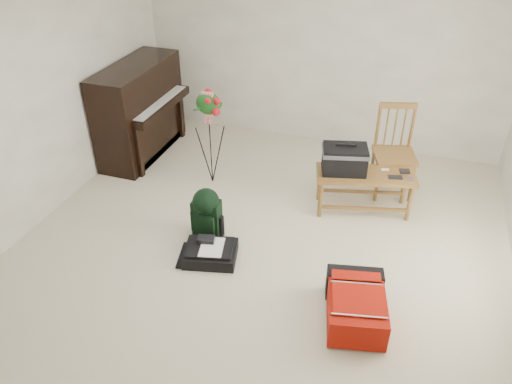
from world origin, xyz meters
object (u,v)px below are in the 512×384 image
(black_duffel, at_px, (211,252))
(green_backpack, at_px, (206,211))
(piano, at_px, (141,112))
(dining_chair, at_px, (395,152))
(bench, at_px, (352,162))
(flower_stand, at_px, (210,139))
(red_suitcase, at_px, (357,302))

(black_duffel, xyz_separation_m, green_backpack, (-0.18, 0.35, 0.24))
(piano, relative_size, dining_chair, 1.38)
(bench, relative_size, flower_stand, 0.95)
(piano, relative_size, black_duffel, 2.48)
(red_suitcase, bearing_deg, green_backpack, 147.11)
(bench, distance_m, green_backpack, 1.71)
(bench, xyz_separation_m, flower_stand, (-1.72, 0.01, 0.01))
(flower_stand, bearing_deg, black_duffel, -63.62)
(dining_chair, relative_size, green_backpack, 1.87)
(piano, bearing_deg, green_backpack, -43.12)
(piano, bearing_deg, red_suitcase, -32.94)
(green_backpack, bearing_deg, black_duffel, -65.23)
(piano, bearing_deg, dining_chair, 1.21)
(dining_chair, height_order, flower_stand, flower_stand)
(piano, distance_m, flower_stand, 1.27)
(piano, bearing_deg, black_duffel, -46.02)
(red_suitcase, height_order, flower_stand, flower_stand)
(green_backpack, bearing_deg, flower_stand, 107.20)
(black_duffel, bearing_deg, dining_chair, 36.76)
(piano, xyz_separation_m, bench, (2.91, -0.44, -0.00))
(bench, bearing_deg, flower_stand, 165.41)
(dining_chair, height_order, red_suitcase, dining_chair)
(black_duffel, bearing_deg, piano, 120.78)
(flower_stand, bearing_deg, green_backpack, -65.58)
(dining_chair, bearing_deg, flower_stand, 177.26)
(bench, height_order, black_duffel, bench)
(piano, height_order, green_backpack, piano)
(green_backpack, height_order, flower_stand, flower_stand)
(green_backpack, bearing_deg, piano, 134.05)
(bench, distance_m, black_duffel, 1.87)
(black_duffel, relative_size, green_backpack, 1.04)
(black_duffel, relative_size, flower_stand, 0.49)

